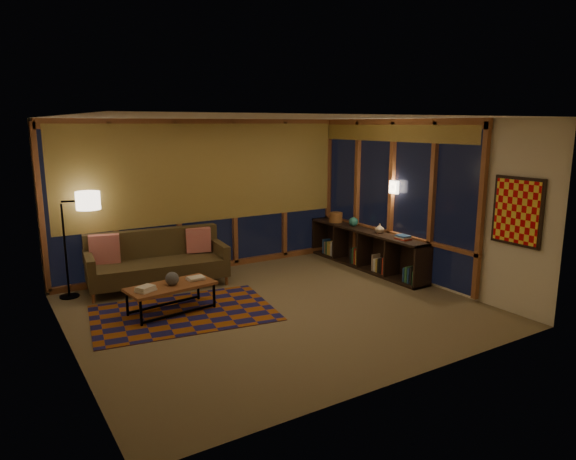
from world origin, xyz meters
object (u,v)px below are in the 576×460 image
coffee_table (172,299)px  floor_lamp (65,246)px  bookshelf (365,249)px  sofa (158,261)px

coffee_table → floor_lamp: floor_lamp is taller
coffee_table → bookshelf: size_ratio=0.42×
floor_lamp → bookshelf: (4.94, -1.14, -0.45)m
coffee_table → bookshelf: 3.83m
floor_lamp → bookshelf: floor_lamp is taller
sofa → bookshelf: (3.61, -0.89, -0.08)m
coffee_table → floor_lamp: (-1.12, 1.47, 0.61)m
sofa → floor_lamp: floor_lamp is taller
floor_lamp → bookshelf: size_ratio=0.56×
coffee_table → floor_lamp: size_ratio=0.74×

